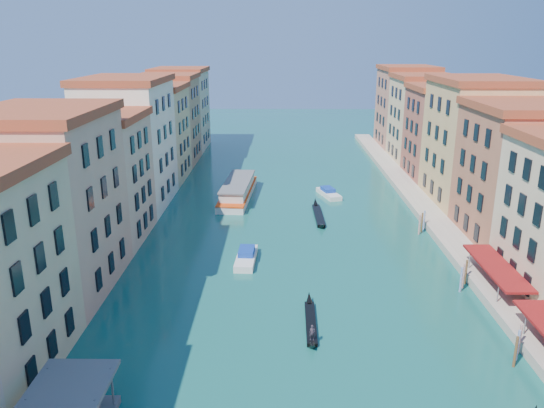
# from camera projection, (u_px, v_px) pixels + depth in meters

# --- Properties ---
(left_bank_palazzos) EXTENTS (12.80, 128.40, 21.00)m
(left_bank_palazzos) POSITION_uv_depth(u_px,v_px,m) (118.00, 155.00, 80.50)
(left_bank_palazzos) COLOR #C7B192
(left_bank_palazzos) RESTS_ON ground
(right_bank_palazzos) EXTENTS (12.80, 128.40, 21.00)m
(right_bank_palazzos) POSITION_uv_depth(u_px,v_px,m) (487.00, 156.00, 80.09)
(right_bank_palazzos) COLOR #9D4740
(right_bank_palazzos) RESTS_ON ground
(quay) EXTENTS (4.00, 140.00, 1.00)m
(quay) POSITION_uv_depth(u_px,v_px,m) (428.00, 214.00, 82.93)
(quay) COLOR #AB9E8A
(quay) RESTS_ON ground
(mooring_poles_right) EXTENTS (1.44, 54.24, 3.20)m
(mooring_poles_right) POSITION_uv_depth(u_px,v_px,m) (504.00, 330.00, 48.17)
(mooring_poles_right) COLOR brown
(mooring_poles_right) RESTS_ON ground
(vaporetto_far) EXTENTS (5.83, 20.23, 2.97)m
(vaporetto_far) POSITION_uv_depth(u_px,v_px,m) (238.00, 190.00, 93.01)
(vaporetto_far) COLOR silver
(vaporetto_far) RESTS_ON ground
(gondola_fore) EXTENTS (1.13, 10.57, 2.11)m
(gondola_fore) POSITION_uv_depth(u_px,v_px,m) (311.00, 321.00, 51.44)
(gondola_fore) COLOR black
(gondola_fore) RESTS_ON ground
(gondola_far) EXTENTS (1.42, 13.27, 1.88)m
(gondola_far) POSITION_uv_depth(u_px,v_px,m) (318.00, 214.00, 82.98)
(gondola_far) COLOR black
(gondola_far) RESTS_ON ground
(motorboat_mid) EXTENTS (2.63, 7.40, 1.51)m
(motorboat_mid) POSITION_uv_depth(u_px,v_px,m) (246.00, 257.00, 66.23)
(motorboat_mid) COLOR silver
(motorboat_mid) RESTS_ON ground
(motorboat_far) EXTENTS (4.16, 7.32, 1.45)m
(motorboat_far) POSITION_uv_depth(u_px,v_px,m) (329.00, 193.00, 93.89)
(motorboat_far) COLOR silver
(motorboat_far) RESTS_ON ground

